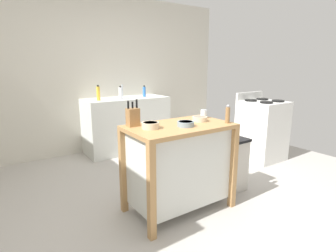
% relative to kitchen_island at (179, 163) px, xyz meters
% --- Properties ---
extents(ground_plane, '(6.00, 6.00, 0.00)m').
position_rel_kitchen_island_xyz_m(ground_plane, '(0.03, 0.10, -0.50)').
color(ground_plane, '#ADA8A0').
rests_on(ground_plane, ground).
extents(wall_back, '(5.00, 0.10, 2.60)m').
position_rel_kitchen_island_xyz_m(wall_back, '(0.03, 2.45, 0.80)').
color(wall_back, beige).
rests_on(wall_back, ground).
extents(kitchen_island, '(1.03, 0.61, 0.89)m').
position_rel_kitchen_island_xyz_m(kitchen_island, '(0.00, 0.00, 0.00)').
color(kitchen_island, '#AD7F4C').
rests_on(kitchen_island, ground).
extents(knife_block, '(0.11, 0.09, 0.25)m').
position_rel_kitchen_island_xyz_m(knife_block, '(-0.40, 0.21, 0.48)').
color(knife_block, '#9E7042').
rests_on(knife_block, kitchen_island).
extents(bowl_ceramic_small, '(0.16, 0.16, 0.05)m').
position_rel_kitchen_island_xyz_m(bowl_ceramic_small, '(0.01, -0.09, 0.42)').
color(bowl_ceramic_small, gray).
rests_on(bowl_ceramic_small, kitchen_island).
extents(bowl_stoneware_deep, '(0.16, 0.16, 0.06)m').
position_rel_kitchen_island_xyz_m(bowl_stoneware_deep, '(-0.31, 0.02, 0.42)').
color(bowl_stoneware_deep, beige).
rests_on(bowl_stoneware_deep, kitchen_island).
extents(bowl_ceramic_wide, '(0.15, 0.15, 0.05)m').
position_rel_kitchen_island_xyz_m(bowl_ceramic_wide, '(0.27, 0.02, 0.42)').
color(bowl_ceramic_wide, beige).
rests_on(bowl_ceramic_wide, kitchen_island).
extents(drinking_cup, '(0.07, 0.07, 0.09)m').
position_rel_kitchen_island_xyz_m(drinking_cup, '(0.42, 0.13, 0.44)').
color(drinking_cup, silver).
rests_on(drinking_cup, kitchen_island).
extents(pepper_grinder, '(0.04, 0.04, 0.19)m').
position_rel_kitchen_island_xyz_m(pepper_grinder, '(0.44, -0.20, 0.48)').
color(pepper_grinder, olive).
rests_on(pepper_grinder, kitchen_island).
extents(trash_bin, '(0.36, 0.28, 0.63)m').
position_rel_kitchen_island_xyz_m(trash_bin, '(0.76, 0.00, -0.18)').
color(trash_bin, '#B7B2A8').
rests_on(trash_bin, ground).
extents(sink_counter, '(1.42, 0.60, 0.91)m').
position_rel_kitchen_island_xyz_m(sink_counter, '(0.43, 2.10, -0.04)').
color(sink_counter, silver).
rests_on(sink_counter, ground).
extents(sink_faucet, '(0.02, 0.02, 0.22)m').
position_rel_kitchen_island_xyz_m(sink_faucet, '(0.43, 2.24, 0.53)').
color(sink_faucet, '#B7BCC1').
rests_on(sink_faucet, sink_counter).
extents(bottle_spray_cleaner, '(0.05, 0.05, 0.24)m').
position_rel_kitchen_island_xyz_m(bottle_spray_cleaner, '(-0.07, 2.03, 0.53)').
color(bottle_spray_cleaner, yellow).
rests_on(bottle_spray_cleaner, sink_counter).
extents(bottle_hand_soap, '(0.05, 0.05, 0.20)m').
position_rel_kitchen_island_xyz_m(bottle_hand_soap, '(0.77, 2.07, 0.51)').
color(bottle_hand_soap, blue).
rests_on(bottle_hand_soap, sink_counter).
extents(bottle_dish_soap, '(0.05, 0.05, 0.21)m').
position_rel_kitchen_island_xyz_m(bottle_dish_soap, '(0.31, 2.04, 0.51)').
color(bottle_dish_soap, white).
rests_on(bottle_dish_soap, sink_counter).
extents(stove, '(0.60, 0.60, 1.03)m').
position_rel_kitchen_island_xyz_m(stove, '(1.98, 0.51, -0.03)').
color(stove, silver).
rests_on(stove, ground).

